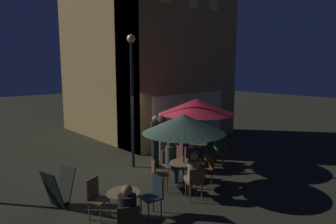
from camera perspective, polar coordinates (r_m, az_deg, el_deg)
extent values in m
plane|color=#2C2C1F|center=(10.35, -5.92, -11.08)|extent=(60.00, 60.00, 0.00)
cube|color=#9F7D46|center=(14.10, 2.61, 11.68)|extent=(6.08, 1.66, 8.46)
cube|color=#9F7D46|center=(14.95, -11.31, 11.36)|extent=(1.66, 7.22, 8.46)
cube|color=#DBC05E|center=(14.63, 8.56, 20.19)|extent=(0.55, 0.06, 0.95)
cube|color=beige|center=(13.44, 4.20, -0.94)|extent=(4.26, 0.08, 2.10)
cylinder|color=black|center=(10.28, -6.76, 1.14)|extent=(0.10, 0.10, 4.30)
sphere|color=#F7CC82|center=(10.23, -6.99, 13.64)|extent=(0.28, 0.28, 0.28)
cube|color=black|center=(8.28, -18.94, -13.02)|extent=(0.43, 0.61, 0.97)
cube|color=black|center=(8.08, -21.02, -13.66)|extent=(0.43, 0.61, 0.97)
cylinder|color=black|center=(8.99, 2.92, -14.07)|extent=(0.40, 0.40, 0.03)
cylinder|color=black|center=(8.86, 2.94, -11.95)|extent=(0.06, 0.06, 0.74)
cylinder|color=#86684A|center=(8.74, 2.95, -9.59)|extent=(0.80, 0.80, 0.03)
cylinder|color=black|center=(10.95, 5.34, -9.87)|extent=(0.40, 0.40, 0.03)
cylinder|color=black|center=(10.84, 5.36, -8.05)|extent=(0.06, 0.06, 0.76)
cylinder|color=#4D422B|center=(10.73, 5.39, -6.03)|extent=(0.79, 0.79, 0.03)
cylinder|color=black|center=(7.19, -8.27, -20.34)|extent=(0.40, 0.40, 0.03)
cylinder|color=black|center=(7.02, -8.34, -17.79)|extent=(0.06, 0.06, 0.74)
cylinder|color=olive|center=(6.86, -8.41, -14.89)|extent=(0.74, 0.74, 0.03)
cylinder|color=black|center=(8.99, 2.92, -13.98)|extent=(0.36, 0.36, 0.06)
cylinder|color=#4D3622|center=(8.65, 2.97, -7.69)|extent=(0.05, 0.05, 2.11)
cone|color=#354C3C|center=(8.45, 3.02, -2.21)|extent=(2.35, 2.35, 0.53)
cylinder|color=black|center=(10.94, 5.34, -9.80)|extent=(0.36, 0.36, 0.06)
cylinder|color=brown|center=(10.64, 5.43, -3.98)|extent=(0.05, 0.05, 2.33)
cone|color=maroon|center=(10.47, 5.50, 1.12)|extent=(2.59, 2.59, 0.53)
cylinder|color=brown|center=(8.33, 3.38, -14.33)|extent=(0.03, 0.03, 0.47)
cylinder|color=brown|center=(8.45, 5.50, -14.03)|extent=(0.03, 0.03, 0.47)
cylinder|color=brown|center=(8.05, 4.25, -15.18)|extent=(0.03, 0.03, 0.47)
cylinder|color=brown|center=(8.17, 6.43, -14.85)|extent=(0.03, 0.03, 0.47)
cube|color=brown|center=(8.15, 4.91, -12.95)|extent=(0.54, 0.54, 0.04)
cube|color=brown|center=(7.92, 5.45, -12.01)|extent=(0.39, 0.20, 0.38)
cylinder|color=#503515|center=(9.04, 6.41, -12.60)|extent=(0.03, 0.03, 0.44)
cylinder|color=#503515|center=(9.31, 5.20, -11.94)|extent=(0.03, 0.03, 0.44)
cylinder|color=#503515|center=(9.23, 8.24, -12.19)|extent=(0.03, 0.03, 0.44)
cylinder|color=#503515|center=(9.49, 7.00, -11.56)|extent=(0.03, 0.03, 0.44)
cube|color=#503515|center=(9.18, 6.74, -10.69)|extent=(0.53, 0.53, 0.04)
cube|color=#503515|center=(9.22, 7.78, -9.15)|extent=(0.15, 0.43, 0.42)
cylinder|color=brown|center=(9.46, 2.00, -11.53)|extent=(0.03, 0.03, 0.45)
cylinder|color=brown|center=(9.30, 0.11, -11.88)|extent=(0.03, 0.03, 0.45)
cylinder|color=brown|center=(9.75, 0.96, -10.91)|extent=(0.03, 0.03, 0.45)
cylinder|color=brown|center=(9.59, -0.89, -11.24)|extent=(0.03, 0.03, 0.45)
cube|color=brown|center=(9.44, 0.55, -10.01)|extent=(0.53, 0.53, 0.04)
cube|color=brown|center=(9.54, -0.03, -8.36)|extent=(0.43, 0.14, 0.43)
cylinder|color=brown|center=(8.93, -0.66, -12.69)|extent=(0.03, 0.03, 0.47)
cylinder|color=brown|center=(8.63, -0.14, -13.47)|extent=(0.03, 0.03, 0.47)
cylinder|color=brown|center=(8.87, -2.80, -12.87)|extent=(0.03, 0.03, 0.47)
cylinder|color=brown|center=(8.57, -2.36, -13.67)|extent=(0.03, 0.03, 0.47)
cube|color=brown|center=(8.66, -1.50, -11.62)|extent=(0.56, 0.56, 0.04)
cube|color=brown|center=(8.55, -2.75, -10.35)|extent=(0.23, 0.38, 0.40)
cylinder|color=brown|center=(10.53, 2.87, -9.43)|extent=(0.03, 0.03, 0.44)
cylinder|color=brown|center=(10.34, 4.43, -9.78)|extent=(0.03, 0.03, 0.44)
cylinder|color=brown|center=(10.26, 1.75, -9.90)|extent=(0.03, 0.03, 0.44)
cylinder|color=brown|center=(10.08, 3.33, -10.27)|extent=(0.03, 0.03, 0.44)
cube|color=brown|center=(10.23, 3.11, -8.57)|extent=(0.49, 0.49, 0.04)
cube|color=brown|center=(10.01, 2.48, -7.61)|extent=(0.11, 0.43, 0.41)
cylinder|color=brown|center=(10.75, 8.70, -9.11)|extent=(0.03, 0.03, 0.45)
cylinder|color=brown|center=(11.04, 8.63, -8.61)|extent=(0.03, 0.03, 0.45)
cylinder|color=brown|center=(10.77, 10.38, -9.12)|extent=(0.03, 0.03, 0.45)
cylinder|color=brown|center=(11.06, 10.26, -8.62)|extent=(0.03, 0.03, 0.45)
cube|color=brown|center=(10.83, 9.53, -7.63)|extent=(0.55, 0.55, 0.04)
cube|color=brown|center=(10.79, 10.49, -6.55)|extent=(0.32, 0.29, 0.39)
cylinder|color=#544014|center=(11.46, 4.84, -7.91)|extent=(0.03, 0.03, 0.45)
cylinder|color=#544014|center=(11.32, 3.26, -8.10)|extent=(0.03, 0.03, 0.45)
cylinder|color=#544014|center=(11.76, 4.12, -7.47)|extent=(0.03, 0.03, 0.45)
cylinder|color=#544014|center=(11.62, 2.57, -7.65)|extent=(0.03, 0.03, 0.45)
cube|color=#544014|center=(11.47, 3.71, -6.62)|extent=(0.55, 0.55, 0.04)
cube|color=#544014|center=(11.58, 3.32, -5.30)|extent=(0.41, 0.19, 0.42)
cube|color=black|center=(6.29, -7.65, -20.28)|extent=(0.58, 0.58, 0.04)
cube|color=black|center=(6.01, -7.49, -19.27)|extent=(0.40, 0.24, 0.42)
cylinder|color=black|center=(7.17, -3.72, -18.43)|extent=(0.03, 0.03, 0.45)
cylinder|color=black|center=(7.44, -5.13, -17.41)|extent=(0.03, 0.03, 0.45)
cylinder|color=black|center=(7.34, -1.31, -17.78)|extent=(0.03, 0.03, 0.45)
cylinder|color=black|center=(7.60, -2.78, -16.81)|extent=(0.03, 0.03, 0.45)
cube|color=black|center=(7.28, -3.25, -15.89)|extent=(0.48, 0.48, 0.04)
cube|color=black|center=(7.27, -1.92, -13.69)|extent=(0.10, 0.43, 0.48)
cylinder|color=brown|center=(7.48, -11.05, -17.42)|extent=(0.03, 0.03, 0.44)
cylinder|color=brown|center=(7.25, -12.66, -18.35)|extent=(0.03, 0.03, 0.44)
cylinder|color=brown|center=(7.66, -13.09, -16.83)|extent=(0.03, 0.03, 0.44)
cylinder|color=brown|center=(7.44, -14.72, -17.70)|extent=(0.03, 0.03, 0.44)
cube|color=brown|center=(7.36, -12.94, -15.90)|extent=(0.53, 0.53, 0.04)
cube|color=brown|center=(7.36, -14.16, -13.76)|extent=(0.39, 0.19, 0.48)
cube|color=slate|center=(8.27, 4.53, -12.63)|extent=(0.45, 0.47, 0.14)
cylinder|color=slate|center=(8.50, 4.09, -13.80)|extent=(0.14, 0.14, 0.49)
cylinder|color=#817455|center=(8.05, 4.94, -11.02)|extent=(0.33, 0.33, 0.59)
sphere|color=tan|center=(7.93, 4.98, -8.38)|extent=(0.21, 0.21, 0.21)
cube|color=#1B3149|center=(9.32, 0.97, -10.11)|extent=(0.42, 0.43, 0.14)
cylinder|color=#1B3149|center=(9.27, 1.46, -11.82)|extent=(0.14, 0.14, 0.49)
cylinder|color=#334934|center=(9.35, 0.55, -8.18)|extent=(0.35, 0.35, 0.58)
sphere|color=brown|center=(9.24, 0.55, -5.84)|extent=(0.23, 0.23, 0.23)
cube|color=#573868|center=(10.33, 3.56, -8.23)|extent=(0.41, 0.39, 0.14)
cylinder|color=#573868|center=(10.53, 4.05, -9.30)|extent=(0.14, 0.14, 0.49)
cylinder|color=#573368|center=(10.14, 3.12, -6.94)|extent=(0.33, 0.33, 0.54)
sphere|color=#966650|center=(10.05, 3.14, -4.95)|extent=(0.21, 0.21, 0.21)
cube|color=#254A2C|center=(10.82, 8.78, -7.53)|extent=(0.51, 0.51, 0.14)
cylinder|color=#254A2C|center=(10.88, 7.90, -8.76)|extent=(0.14, 0.14, 0.49)
cylinder|color=#2B4A2F|center=(10.75, 9.57, -6.02)|extent=(0.36, 0.36, 0.59)
sphere|color=#986A48|center=(10.66, 9.62, -3.98)|extent=(0.21, 0.21, 0.21)
cube|color=black|center=(6.39, -7.79, -19.42)|extent=(0.49, 0.49, 0.14)
cylinder|color=black|center=(6.14, -7.71, -17.73)|extent=(0.36, 0.36, 0.56)
sphere|color=#976D49|center=(5.98, -7.78, -14.50)|extent=(0.21, 0.21, 0.21)
cylinder|color=gray|center=(11.38, -1.22, -6.79)|extent=(0.26, 0.26, 0.92)
cylinder|color=#573C63|center=(11.19, -1.23, -2.86)|extent=(0.31, 0.31, 0.68)
sphere|color=#916D4B|center=(11.11, -1.24, -0.63)|extent=(0.23, 0.23, 0.23)
cylinder|color=#836851|center=(13.05, 5.68, -4.67)|extent=(0.29, 0.29, 0.98)
cylinder|color=navy|center=(12.88, 5.74, -1.22)|extent=(0.35, 0.35, 0.62)
sphere|color=brown|center=(12.82, 5.76, 0.59)|extent=(0.22, 0.22, 0.22)
cylinder|color=black|center=(10.63, -2.43, -7.72)|extent=(0.26, 0.26, 0.98)
cylinder|color=black|center=(10.43, -2.45, -3.49)|extent=(0.31, 0.31, 0.62)
sphere|color=#956848|center=(10.35, -2.47, -1.29)|extent=(0.21, 0.21, 0.21)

